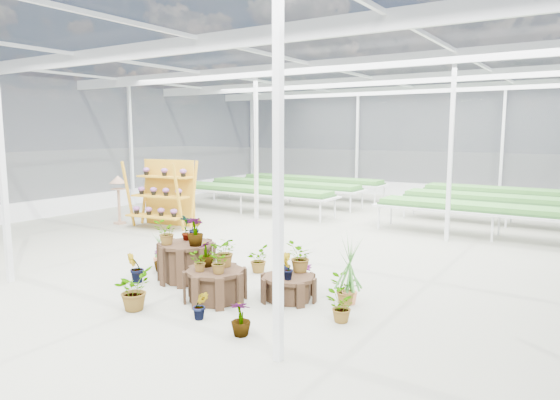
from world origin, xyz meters
The scene contains 10 objects.
ground_plane centered at (0.00, 0.00, 0.00)m, with size 24.00×24.00×0.00m, color gray.
greenhouse_shell centered at (0.00, 0.00, 2.25)m, with size 18.00×24.00×4.50m, color white, non-canonical shape.
steel_frame centered at (0.00, 0.00, 2.25)m, with size 18.00×24.00×4.50m, color silver, non-canonical shape.
nursery_benches centered at (0.00, 7.20, 0.42)m, with size 16.00×7.00×0.84m, color silver, non-canonical shape.
plinth_tall centered at (-0.26, -2.14, 0.36)m, with size 1.06×1.06×0.72m, color #382416.
plinth_mid centered at (0.94, -2.74, 0.27)m, with size 1.01×1.01×0.53m, color #382416.
plinth_low centered at (1.94, -2.04, 0.21)m, with size 0.91×0.91×0.41m, color #382416.
shelf_rack centered at (-4.51, 1.34, 0.98)m, with size 1.86×0.98×1.97m, color #BA851B, non-canonical shape.
bird_table centered at (-5.99, 1.02, 0.74)m, with size 0.35×0.35×1.48m, color #9E755B, non-canonical shape.
nursery_plants centered at (0.99, -2.27, 0.51)m, with size 4.98×3.48×1.28m.
Camera 1 is at (6.17, -8.91, 2.82)m, focal length 32.00 mm.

